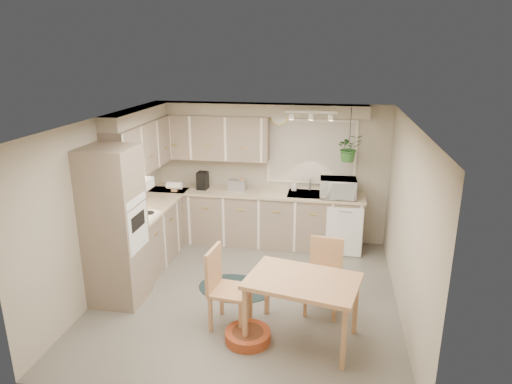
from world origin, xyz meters
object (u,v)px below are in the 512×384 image
chair_left (230,289)px  pet_bed (248,336)px  braided_rug (235,288)px  chair_back (323,278)px  microwave (338,186)px  dining_table (302,309)px

chair_left → pet_bed: 0.58m
braided_rug → pet_bed: (0.40, -1.16, 0.06)m
chair_back → braided_rug: 1.37m
pet_bed → microwave: microwave is taller
chair_left → braided_rug: 1.02m
braided_rug → microwave: microwave is taller
pet_bed → microwave: size_ratio=0.93×
chair_back → braided_rug: bearing=-9.4°
chair_left → pet_bed: size_ratio=1.87×
braided_rug → microwave: bearing=48.2°
chair_left → chair_back: (1.09, 0.50, -0.02)m
chair_back → microwave: 2.04m
dining_table → chair_left: size_ratio=1.23×
chair_back → dining_table: bearing=78.8°
chair_left → chair_back: 1.20m
chair_back → chair_left: bearing=32.6°
dining_table → chair_left: chair_left is taller
dining_table → microwave: bearing=81.8°
dining_table → braided_rug: 1.48m
dining_table → braided_rug: bearing=134.7°
pet_bed → microwave: (0.97, 2.70, 1.07)m
braided_rug → chair_left: bearing=-80.9°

